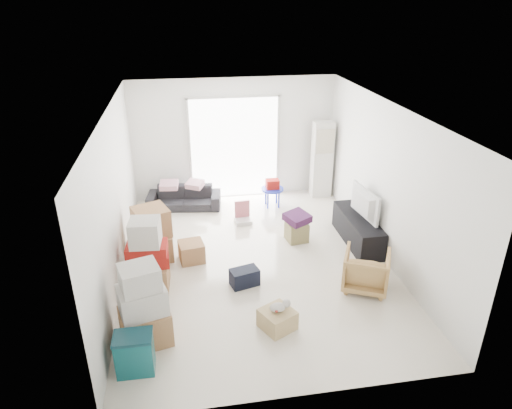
{
  "coord_description": "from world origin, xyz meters",
  "views": [
    {
      "loc": [
        -1.14,
        -6.78,
        4.28
      ],
      "look_at": [
        0.02,
        0.2,
        1.02
      ],
      "focal_mm": 32.0,
      "sensor_mm": 36.0,
      "label": 1
    }
  ],
  "objects_px": {
    "tv_console": "(358,229)",
    "armchair": "(366,269)",
    "ottoman": "(297,231)",
    "wood_crate": "(277,319)",
    "storage_bins": "(135,353)",
    "kids_table": "(272,187)",
    "ac_tower": "(322,160)",
    "television": "(359,214)",
    "sofa": "(184,194)"
  },
  "relations": [
    {
      "from": "tv_console",
      "to": "kids_table",
      "type": "distance_m",
      "value": 2.25
    },
    {
      "from": "ottoman",
      "to": "storage_bins",
      "type": "bearing_deg",
      "value": -133.66
    },
    {
      "from": "ac_tower",
      "to": "storage_bins",
      "type": "distance_m",
      "value": 6.28
    },
    {
      "from": "armchair",
      "to": "storage_bins",
      "type": "bearing_deg",
      "value": 45.09
    },
    {
      "from": "television",
      "to": "kids_table",
      "type": "relative_size",
      "value": 1.53
    },
    {
      "from": "tv_console",
      "to": "sofa",
      "type": "xyz_separation_m",
      "value": [
        -3.19,
        2.11,
        0.05
      ]
    },
    {
      "from": "tv_console",
      "to": "armchair",
      "type": "height_order",
      "value": "armchair"
    },
    {
      "from": "tv_console",
      "to": "armchair",
      "type": "bearing_deg",
      "value": -106.24
    },
    {
      "from": "ottoman",
      "to": "armchair",
      "type": "bearing_deg",
      "value": -67.59
    },
    {
      "from": "television",
      "to": "tv_console",
      "type": "bearing_deg",
      "value": -0.0
    },
    {
      "from": "storage_bins",
      "to": "tv_console",
      "type": "bearing_deg",
      "value": 34.35
    },
    {
      "from": "sofa",
      "to": "tv_console",
      "type": "bearing_deg",
      "value": -25.56
    },
    {
      "from": "ottoman",
      "to": "kids_table",
      "type": "bearing_deg",
      "value": 95.41
    },
    {
      "from": "ac_tower",
      "to": "ottoman",
      "type": "bearing_deg",
      "value": -118.01
    },
    {
      "from": "kids_table",
      "to": "wood_crate",
      "type": "bearing_deg",
      "value": -100.33
    },
    {
      "from": "sofa",
      "to": "storage_bins",
      "type": "xyz_separation_m",
      "value": [
        -0.71,
        -4.77,
        -0.03
      ]
    },
    {
      "from": "wood_crate",
      "to": "sofa",
      "type": "bearing_deg",
      "value": 105.59
    },
    {
      "from": "armchair",
      "to": "ottoman",
      "type": "relative_size",
      "value": 1.9
    },
    {
      "from": "storage_bins",
      "to": "wood_crate",
      "type": "height_order",
      "value": "storage_bins"
    },
    {
      "from": "ac_tower",
      "to": "television",
      "type": "relative_size",
      "value": 1.83
    },
    {
      "from": "television",
      "to": "sofa",
      "type": "height_order",
      "value": "television"
    },
    {
      "from": "television",
      "to": "wood_crate",
      "type": "height_order",
      "value": "television"
    },
    {
      "from": "storage_bins",
      "to": "kids_table",
      "type": "height_order",
      "value": "kids_table"
    },
    {
      "from": "ac_tower",
      "to": "kids_table",
      "type": "relative_size",
      "value": 2.8
    },
    {
      "from": "tv_console",
      "to": "wood_crate",
      "type": "height_order",
      "value": "tv_console"
    },
    {
      "from": "ac_tower",
      "to": "storage_bins",
      "type": "xyz_separation_m",
      "value": [
        -3.85,
        -4.92,
        -0.6
      ]
    },
    {
      "from": "television",
      "to": "wood_crate",
      "type": "relative_size",
      "value": 2.25
    },
    {
      "from": "ottoman",
      "to": "wood_crate",
      "type": "distance_m",
      "value": 2.57
    },
    {
      "from": "ac_tower",
      "to": "armchair",
      "type": "distance_m",
      "value": 3.75
    },
    {
      "from": "wood_crate",
      "to": "tv_console",
      "type": "bearing_deg",
      "value": 47.22
    },
    {
      "from": "ottoman",
      "to": "wood_crate",
      "type": "bearing_deg",
      "value": -110.12
    },
    {
      "from": "television",
      "to": "storage_bins",
      "type": "height_order",
      "value": "television"
    },
    {
      "from": "ac_tower",
      "to": "wood_crate",
      "type": "bearing_deg",
      "value": -113.82
    },
    {
      "from": "kids_table",
      "to": "ottoman",
      "type": "bearing_deg",
      "value": -84.59
    },
    {
      "from": "television",
      "to": "ac_tower",
      "type": "bearing_deg",
      "value": -5.49
    },
    {
      "from": "armchair",
      "to": "kids_table",
      "type": "height_order",
      "value": "armchair"
    },
    {
      "from": "storage_bins",
      "to": "wood_crate",
      "type": "xyz_separation_m",
      "value": [
        1.9,
        0.5,
        -0.13
      ]
    },
    {
      "from": "armchair",
      "to": "kids_table",
      "type": "distance_m",
      "value": 3.4
    },
    {
      "from": "storage_bins",
      "to": "wood_crate",
      "type": "relative_size",
      "value": 1.29
    },
    {
      "from": "tv_console",
      "to": "television",
      "type": "relative_size",
      "value": 1.64
    },
    {
      "from": "storage_bins",
      "to": "kids_table",
      "type": "relative_size",
      "value": 0.88
    },
    {
      "from": "kids_table",
      "to": "television",
      "type": "bearing_deg",
      "value": -55.61
    },
    {
      "from": "kids_table",
      "to": "tv_console",
      "type": "bearing_deg",
      "value": -55.61
    },
    {
      "from": "tv_console",
      "to": "sofa",
      "type": "bearing_deg",
      "value": 146.58
    },
    {
      "from": "ac_tower",
      "to": "ottoman",
      "type": "xyz_separation_m",
      "value": [
        -1.07,
        -2.01,
        -0.69
      ]
    },
    {
      "from": "kids_table",
      "to": "storage_bins",
      "type": "bearing_deg",
      "value": -120.21
    },
    {
      "from": "storage_bins",
      "to": "kids_table",
      "type": "distance_m",
      "value": 5.23
    },
    {
      "from": "kids_table",
      "to": "wood_crate",
      "type": "xyz_separation_m",
      "value": [
        -0.73,
        -4.02,
        -0.3
      ]
    },
    {
      "from": "sofa",
      "to": "ottoman",
      "type": "height_order",
      "value": "sofa"
    },
    {
      "from": "tv_console",
      "to": "ottoman",
      "type": "xyz_separation_m",
      "value": [
        -1.12,
        0.25,
        -0.08
      ]
    }
  ]
}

